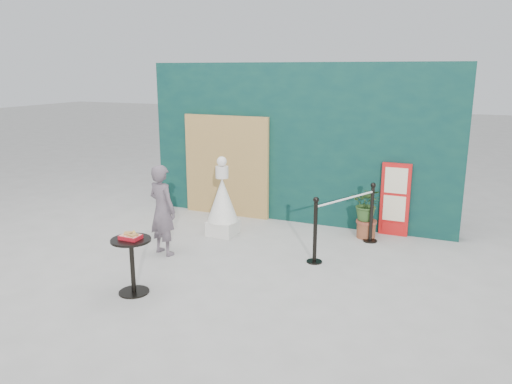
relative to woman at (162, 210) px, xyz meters
name	(u,v)px	position (x,y,z in m)	size (l,w,h in m)	color
ground	(222,280)	(1.33, -0.55, -0.72)	(60.00, 60.00, 0.00)	#ADAAA5
back_wall	(297,144)	(1.33, 2.60, 0.78)	(6.00, 0.30, 3.00)	#0A2C2D
bamboo_fence	(226,166)	(-0.07, 2.39, 0.28)	(1.80, 0.08, 2.00)	tan
woman	(162,210)	(0.00, 0.00, 0.00)	(0.53, 0.35, 1.45)	#63555E
menu_board	(395,200)	(3.23, 2.40, -0.07)	(0.50, 0.07, 1.30)	red
statue	(222,203)	(0.43, 1.22, -0.15)	(0.55, 0.55, 1.41)	silver
cafe_table	(132,257)	(0.45, -1.38, -0.23)	(0.52, 0.52, 0.75)	black
food_basket	(131,236)	(0.45, -1.38, 0.06)	(0.26, 0.19, 0.11)	#B3131F
planter	(367,209)	(2.81, 2.07, -0.20)	(0.53, 0.46, 0.90)	brown
stanchion_barrier	(345,222)	(2.62, 1.25, -0.23)	(0.84, 1.54, 1.03)	black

